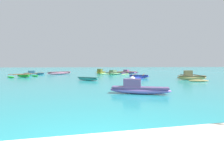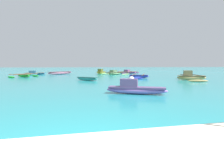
# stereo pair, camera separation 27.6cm
# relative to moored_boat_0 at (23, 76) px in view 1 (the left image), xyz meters

# --- Properties ---
(moored_boat_0) EXTENTS (3.32, 3.33, 0.40)m
(moored_boat_0) POSITION_rel_moored_boat_0_xyz_m (0.00, 0.00, 0.00)
(moored_boat_0) COLOR green
(moored_boat_0) RESTS_ON ground_plane
(moored_boat_1) EXTENTS (2.06, 2.20, 0.83)m
(moored_boat_1) POSITION_rel_moored_boat_0_xyz_m (10.23, 5.71, 0.11)
(moored_boat_1) COLOR #A6AA31
(moored_boat_1) RESTS_ON ground_plane
(moored_boat_2) EXTENTS (2.92, 4.31, 0.94)m
(moored_boat_2) POSITION_rel_moored_boat_0_xyz_m (17.06, -7.84, 0.12)
(moored_boat_2) COLOR tan
(moored_boat_2) RESTS_ON ground_plane
(moored_boat_3) EXTENTS (3.00, 1.76, 0.75)m
(moored_boat_3) POSITION_rel_moored_boat_0_xyz_m (9.12, -14.50, 0.08)
(moored_boat_3) COLOR #976AC0
(moored_boat_3) RESTS_ON ground_plane
(moored_boat_4) EXTENTS (3.65, 2.91, 0.46)m
(moored_boat_4) POSITION_rel_moored_boat_0_xyz_m (3.76, 5.23, 0.07)
(moored_boat_4) COLOR #B66C86
(moored_boat_4) RESTS_ON ground_plane
(moored_boat_5) EXTENTS (2.08, 1.83, 0.32)m
(moored_boat_5) POSITION_rel_moored_boat_0_xyz_m (7.26, -6.18, -0.00)
(moored_boat_5) COLOR teal
(moored_boat_5) RESTS_ON ground_plane
(moored_boat_6) EXTENTS (4.64, 4.27, 0.67)m
(moored_boat_6) POSITION_rel_moored_boat_0_xyz_m (15.21, 6.73, 0.04)
(moored_boat_6) COLOR #DB73C4
(moored_boat_6) RESTS_ON ground_plane
(moored_boat_7) EXTENTS (2.95, 4.30, 0.41)m
(moored_boat_7) POSITION_rel_moored_boat_0_xyz_m (13.15, -4.07, 0.01)
(moored_boat_7) COLOR #3843C8
(moored_boat_7) RESTS_ON ground_plane
(moored_boat_8) EXTENTS (4.40, 4.40, 0.72)m
(moored_boat_8) POSITION_rel_moored_boat_0_xyz_m (11.98, 3.17, 0.05)
(moored_boat_8) COLOR #95C47D
(moored_boat_8) RESTS_ON ground_plane
(moored_boat_9) EXTENTS (3.20, 3.86, 0.61)m
(moored_boat_9) POSITION_rel_moored_boat_0_xyz_m (0.04, 5.49, 0.02)
(moored_boat_9) COLOR teal
(moored_boat_9) RESTS_ON ground_plane
(mooring_buoy_0) EXTENTS (0.49, 0.49, 0.49)m
(mooring_buoy_0) POSITION_rel_moored_boat_0_xyz_m (10.87, -8.48, 0.06)
(mooring_buoy_0) COLOR white
(mooring_buoy_0) RESTS_ON ground_plane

